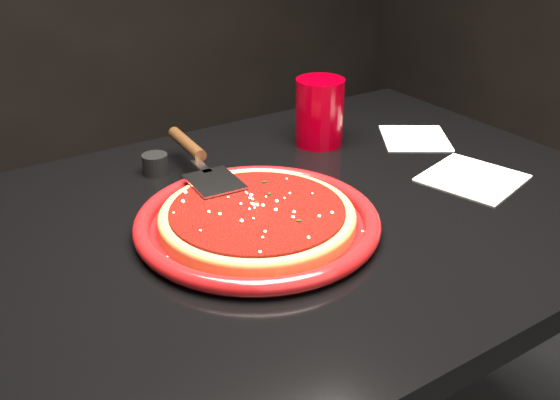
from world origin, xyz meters
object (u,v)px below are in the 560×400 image
object	(u,v)px
plate	(257,222)
ramekin	(155,164)
table	(275,392)
pizza_server	(200,159)
cup	(320,112)

from	to	relation	value
plate	ramekin	size ratio (longest dim) A/B	8.04
plate	ramekin	bearing A→B (deg)	99.53
table	pizza_server	xyz separation A→B (m)	(-0.04, 0.16, 0.42)
cup	ramekin	xyz separation A→B (m)	(-0.33, 0.05, -0.05)
plate	ramekin	xyz separation A→B (m)	(-0.05, 0.27, 0.00)
cup	ramekin	bearing A→B (deg)	171.68
pizza_server	cup	world-z (taller)	cup
pizza_server	table	bearing A→B (deg)	-70.49
ramekin	table	bearing A→B (deg)	-69.03
plate	pizza_server	world-z (taller)	pizza_server
ramekin	pizza_server	bearing A→B (deg)	-59.46
table	ramekin	distance (m)	0.47
table	ramekin	bearing A→B (deg)	110.97
plate	cup	xyz separation A→B (m)	(0.28, 0.23, 0.05)
table	pizza_server	bearing A→B (deg)	105.47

